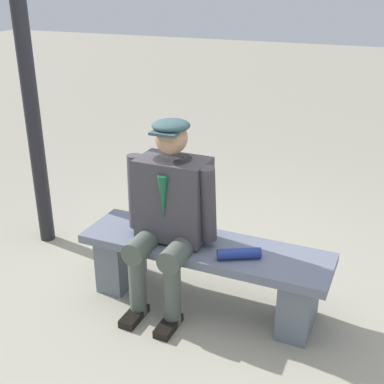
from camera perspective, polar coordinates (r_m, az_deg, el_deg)
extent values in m
plane|color=gray|center=(3.49, 1.32, -12.38)|extent=(30.00, 30.00, 0.00)
cube|color=slate|center=(3.27, 1.39, -6.36)|extent=(1.64, 0.46, 0.06)
cube|color=slate|center=(3.24, 12.05, -11.93)|extent=(0.19, 0.39, 0.39)
cube|color=slate|center=(3.63, -8.04, -7.40)|extent=(0.19, 0.39, 0.39)
cube|color=#403D42|center=(3.20, -2.11, -0.71)|extent=(0.45, 0.28, 0.53)
cylinder|color=#1E2338|center=(3.12, -2.18, 3.26)|extent=(0.25, 0.25, 0.06)
cone|color=#195938|center=(3.06, -3.30, -0.68)|extent=(0.07, 0.07, 0.29)
sphere|color=tan|center=(3.04, -2.39, 6.19)|extent=(0.20, 0.20, 0.20)
ellipsoid|color=#324C4E|center=(3.02, -2.41, 7.57)|extent=(0.23, 0.23, 0.07)
cube|color=#324C4E|center=(2.95, -3.19, 6.66)|extent=(0.16, 0.09, 0.02)
cylinder|color=#4C544C|center=(3.16, -1.18, -6.47)|extent=(0.15, 0.41, 0.15)
cylinder|color=#4C544C|center=(3.17, -2.28, -11.35)|extent=(0.11, 0.11, 0.47)
cube|color=black|center=(3.25, -2.70, -14.94)|extent=(0.10, 0.24, 0.05)
cylinder|color=#403D42|center=(3.07, 1.82, -1.45)|extent=(0.11, 0.16, 0.50)
cylinder|color=#4C544C|center=(3.26, -5.12, -5.59)|extent=(0.15, 0.41, 0.15)
cylinder|color=#4C544C|center=(3.27, -6.22, -10.32)|extent=(0.11, 0.11, 0.47)
cube|color=black|center=(3.35, -6.58, -13.82)|extent=(0.10, 0.24, 0.05)
cylinder|color=#403D42|center=(3.27, -6.42, 0.04)|extent=(0.10, 0.11, 0.50)
cylinder|color=navy|center=(3.09, 5.37, -7.00)|extent=(0.27, 0.19, 0.07)
cylinder|color=black|center=(3.98, -18.41, 14.00)|extent=(0.12, 0.12, 2.95)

